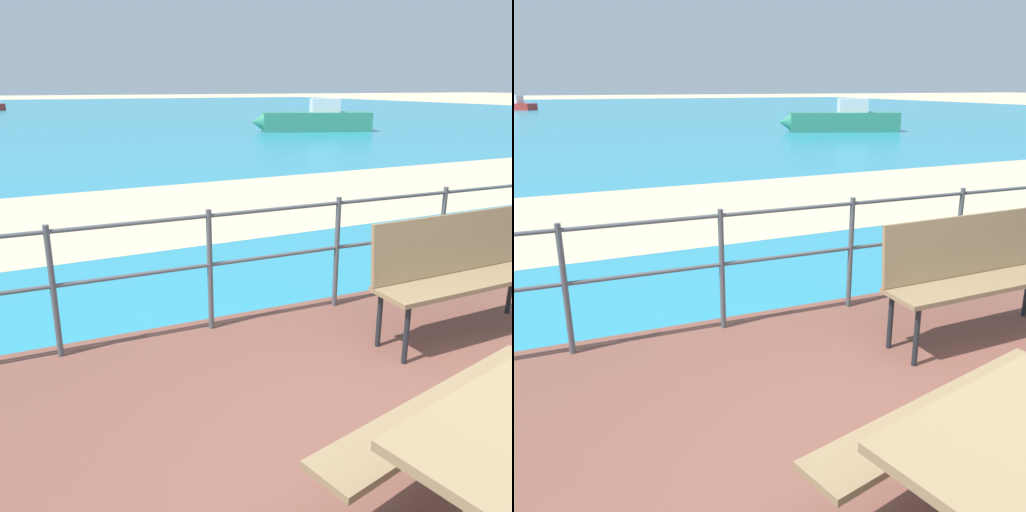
{
  "view_description": "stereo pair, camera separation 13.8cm",
  "coord_description": "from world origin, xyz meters",
  "views": [
    {
      "loc": [
        -1.9,
        -1.44,
        1.97
      ],
      "look_at": [
        -0.01,
        2.81,
        0.49
      ],
      "focal_mm": 37.83,
      "sensor_mm": 36.0,
      "label": 1
    },
    {
      "loc": [
        -1.78,
        -1.5,
        1.97
      ],
      "look_at": [
        -0.01,
        2.81,
        0.49
      ],
      "focal_mm": 37.83,
      "sensor_mm": 36.0,
      "label": 2
    }
  ],
  "objects": [
    {
      "name": "railing_fence",
      "position": [
        0.0,
        2.41,
        0.69
      ],
      "size": [
        5.94,
        0.04,
        1.0
      ],
      "color": "#4C5156",
      "rests_on": "patio_paving"
    },
    {
      "name": "boat_near",
      "position": [
        10.44,
        19.95,
        0.5
      ],
      "size": [
        5.27,
        2.82,
        1.4
      ],
      "rotation": [
        0.0,
        0.0,
        2.79
      ],
      "color": "#338466",
      "rests_on": "sea_water"
    },
    {
      "name": "sea_water",
      "position": [
        0.0,
        40.0,
        0.01
      ],
      "size": [
        90.0,
        90.0,
        0.01
      ],
      "primitive_type": "cube",
      "color": "teal",
      "rests_on": "ground"
    },
    {
      "name": "patio_paving",
      "position": [
        0.0,
        0.0,
        0.03
      ],
      "size": [
        6.4,
        5.2,
        0.06
      ],
      "primitive_type": "cube",
      "color": "brown",
      "rests_on": "ground"
    },
    {
      "name": "beach_strip",
      "position": [
        0.0,
        7.08,
        0.01
      ],
      "size": [
        54.12,
        6.36,
        0.01
      ],
      "primitive_type": "cube",
      "rotation": [
        0.0,
        0.0,
        0.04
      ],
      "color": "beige",
      "rests_on": "ground"
    },
    {
      "name": "park_bench",
      "position": [
        1.18,
        1.56,
        0.64
      ],
      "size": [
        1.6,
        0.48,
        0.96
      ],
      "rotation": [
        0.0,
        0.0,
        0.04
      ],
      "color": "#8C704C",
      "rests_on": "patio_paving"
    }
  ]
}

